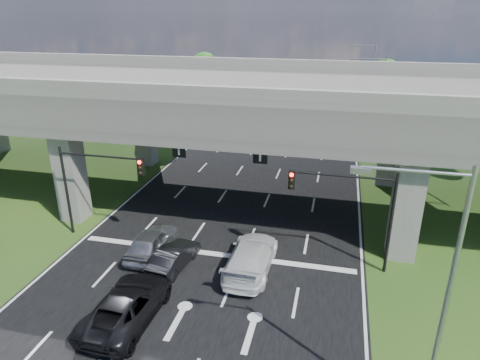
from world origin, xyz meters
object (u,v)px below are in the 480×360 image
at_px(signal_right, 352,201).
at_px(streetlight_near, 435,290).
at_px(car_silver, 152,242).
at_px(car_trailing, 127,305).
at_px(signal_left, 94,177).
at_px(streetlight_far, 377,101).
at_px(streetlight_beyond, 369,77).
at_px(car_white, 251,256).
at_px(car_dark, 174,257).

height_order(signal_right, streetlight_near, streetlight_near).
bearing_deg(signal_right, car_silver, -173.84).
relative_size(streetlight_near, car_trailing, 1.71).
xyz_separation_m(signal_left, streetlight_far, (17.92, 20.06, 1.66)).
distance_m(streetlight_far, streetlight_beyond, 16.00).
bearing_deg(signal_left, streetlight_far, 48.22).
relative_size(streetlight_far, car_white, 1.69).
xyz_separation_m(car_dark, car_white, (4.35, 0.79, 0.18)).
bearing_deg(car_white, signal_left, -8.17).
bearing_deg(car_dark, car_white, -162.06).
bearing_deg(streetlight_beyond, signal_left, -116.43).
height_order(car_dark, car_trailing, car_trailing).
bearing_deg(streetlight_beyond, car_dark, -107.21).
xyz_separation_m(signal_right, car_silver, (-11.50, -1.24, -3.35)).
bearing_deg(car_white, streetlight_near, 132.49).
xyz_separation_m(streetlight_near, streetlight_far, (0.00, 30.00, 0.00)).
height_order(streetlight_near, car_white, streetlight_near).
height_order(streetlight_far, streetlight_beyond, same).
height_order(car_silver, car_white, car_white).
xyz_separation_m(streetlight_near, streetlight_beyond, (0.00, 46.00, 0.00)).
bearing_deg(car_silver, car_white, 177.44).
xyz_separation_m(signal_left, streetlight_near, (17.92, -9.94, 1.66)).
relative_size(streetlight_far, streetlight_beyond, 1.00).
distance_m(car_silver, car_dark, 2.19).
bearing_deg(car_white, car_trailing, 49.11).
distance_m(streetlight_beyond, car_silver, 40.08).
relative_size(signal_left, streetlight_near, 0.60).
xyz_separation_m(car_silver, car_dark, (1.88, -1.12, -0.12)).
bearing_deg(streetlight_beyond, signal_right, -93.61).
height_order(streetlight_far, car_dark, streetlight_far).
height_order(signal_right, streetlight_beyond, streetlight_beyond).
distance_m(signal_right, signal_left, 15.65).
bearing_deg(car_trailing, signal_right, -143.11).
height_order(streetlight_far, car_white, streetlight_far).
height_order(car_dark, car_white, car_white).
distance_m(signal_right, streetlight_far, 20.25).
height_order(signal_left, streetlight_beyond, streetlight_beyond).
distance_m(car_silver, car_trailing, 6.01).
bearing_deg(car_silver, signal_left, -16.17).
xyz_separation_m(streetlight_beyond, car_silver, (-13.78, -37.30, -5.01)).
bearing_deg(car_silver, streetlight_near, 148.22).
xyz_separation_m(signal_right, car_white, (-5.27, -1.57, -3.30)).
xyz_separation_m(streetlight_beyond, car_white, (-7.54, -37.63, -4.96)).
bearing_deg(streetlight_far, car_dark, -117.96).
bearing_deg(streetlight_far, car_silver, -122.90).
bearing_deg(car_silver, car_trailing, 103.74).
relative_size(signal_right, streetlight_near, 0.60).
bearing_deg(streetlight_near, car_white, 132.03).
distance_m(signal_left, car_dark, 7.34).
relative_size(streetlight_beyond, car_white, 1.69).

